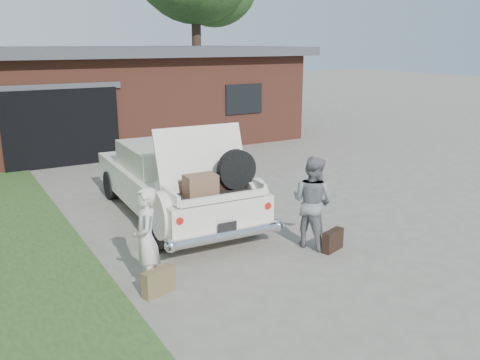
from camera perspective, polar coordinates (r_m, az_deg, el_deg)
ground at (r=8.83m, az=2.00°, el=-7.79°), size 90.00×90.00×0.00m
house at (r=19.17m, az=-14.32°, el=9.42°), size 12.80×7.80×3.30m
sedan at (r=10.41m, az=-7.50°, el=-0.02°), size 2.17×5.10×2.04m
woman_left at (r=7.33m, az=-10.48°, el=-6.61°), size 0.50×0.63×1.51m
woman_right at (r=8.80m, az=8.13°, el=-2.45°), size 0.84×0.94×1.61m
suitcase_left at (r=7.38m, az=-9.13°, el=-11.21°), size 0.52×0.29×0.38m
suitcase_right at (r=8.86m, az=10.37°, el=-6.69°), size 0.49×0.29×0.36m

